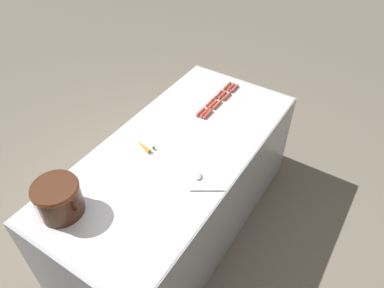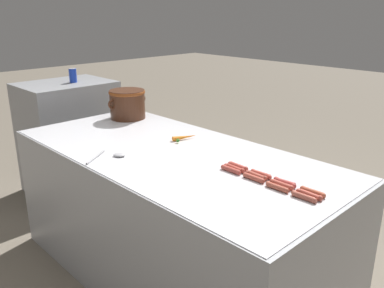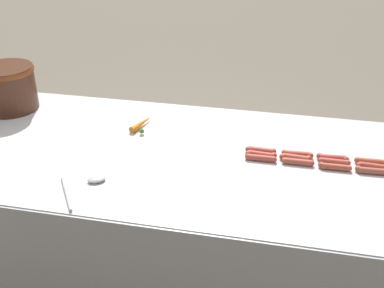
% 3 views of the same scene
% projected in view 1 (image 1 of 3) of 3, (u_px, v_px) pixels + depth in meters
% --- Properties ---
extents(ground_plane, '(20.00, 20.00, 0.00)m').
position_uv_depth(ground_plane, '(179.00, 220.00, 3.15)').
color(ground_plane, '#756B5B').
extents(griddle_counter, '(0.99, 2.13, 0.85)m').
position_uv_depth(griddle_counter, '(178.00, 188.00, 2.86)').
color(griddle_counter, '#ADAFB5').
rests_on(griddle_counter, ground_plane).
extents(hot_dog_0, '(0.03, 0.13, 0.03)m').
position_uv_depth(hot_dog_0, '(234.00, 88.00, 3.12)').
color(hot_dog_0, '#AB5341').
rests_on(hot_dog_0, griddle_counter).
extents(hot_dog_1, '(0.03, 0.13, 0.03)m').
position_uv_depth(hot_dog_1, '(226.00, 96.00, 3.03)').
color(hot_dog_1, '#AF503C').
rests_on(hot_dog_1, griddle_counter).
extents(hot_dog_2, '(0.03, 0.13, 0.03)m').
position_uv_depth(hot_dog_2, '(217.00, 105.00, 2.94)').
color(hot_dog_2, '#B44E3D').
rests_on(hot_dog_2, griddle_counter).
extents(hot_dog_3, '(0.03, 0.13, 0.03)m').
position_uv_depth(hot_dog_3, '(208.00, 114.00, 2.85)').
color(hot_dog_3, '#B4483D').
rests_on(hot_dog_3, griddle_counter).
extents(hot_dog_4, '(0.03, 0.13, 0.03)m').
position_uv_depth(hot_dog_4, '(231.00, 87.00, 3.13)').
color(hot_dog_4, '#B14A3B').
rests_on(hot_dog_4, griddle_counter).
extents(hot_dog_5, '(0.03, 0.13, 0.03)m').
position_uv_depth(hot_dog_5, '(222.00, 95.00, 3.04)').
color(hot_dog_5, '#B34D3E').
rests_on(hot_dog_5, griddle_counter).
extents(hot_dog_6, '(0.03, 0.13, 0.03)m').
position_uv_depth(hot_dog_6, '(213.00, 104.00, 2.95)').
color(hot_dog_6, '#AE5040').
rests_on(hot_dog_6, griddle_counter).
extents(hot_dog_7, '(0.03, 0.13, 0.03)m').
position_uv_depth(hot_dog_7, '(205.00, 113.00, 2.86)').
color(hot_dog_7, '#B14539').
rests_on(hot_dog_7, griddle_counter).
extents(hot_dog_8, '(0.03, 0.13, 0.03)m').
position_uv_depth(hot_dog_8, '(227.00, 86.00, 3.15)').
color(hot_dog_8, '#B25238').
rests_on(hot_dog_8, griddle_counter).
extents(hot_dog_9, '(0.03, 0.13, 0.03)m').
position_uv_depth(hot_dog_9, '(219.00, 94.00, 3.05)').
color(hot_dog_9, '#B64540').
rests_on(hot_dog_9, griddle_counter).
extents(hot_dog_10, '(0.03, 0.13, 0.03)m').
position_uv_depth(hot_dog_10, '(210.00, 102.00, 2.97)').
color(hot_dog_10, '#B64538').
rests_on(hot_dog_10, griddle_counter).
extents(hot_dog_11, '(0.03, 0.13, 0.03)m').
position_uv_depth(hot_dog_11, '(201.00, 112.00, 2.87)').
color(hot_dog_11, '#B94A3F').
rests_on(hot_dog_11, griddle_counter).
extents(bean_pot, '(0.34, 0.28, 0.22)m').
position_uv_depth(bean_pot, '(58.00, 197.00, 2.10)').
color(bean_pot, '#472616').
rests_on(bean_pot, griddle_counter).
extents(serving_spoon, '(0.25, 0.18, 0.02)m').
position_uv_depth(serving_spoon, '(201.00, 181.00, 2.34)').
color(serving_spoon, '#B7B7BC').
rests_on(serving_spoon, griddle_counter).
extents(carrot, '(0.18, 0.08, 0.03)m').
position_uv_depth(carrot, '(143.00, 146.00, 2.58)').
color(carrot, orange).
rests_on(carrot, griddle_counter).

